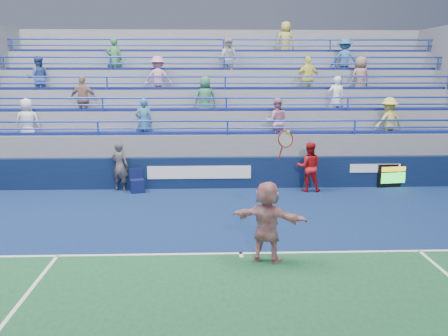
{
  "coord_description": "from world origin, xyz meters",
  "views": [
    {
      "loc": [
        -0.79,
        -10.66,
        4.08
      ],
      "look_at": [
        -0.28,
        2.5,
        1.5
      ],
      "focal_mm": 40.0,
      "sensor_mm": 36.0,
      "label": 1
    }
  ],
  "objects_px": {
    "serve_speed_board": "(394,176)",
    "tennis_player": "(267,221)",
    "line_judge": "(120,166)",
    "ball_girl": "(309,167)",
    "judge_chair": "(137,185)"
  },
  "relations": [
    {
      "from": "serve_speed_board",
      "to": "ball_girl",
      "type": "distance_m",
      "value": 3.21
    },
    {
      "from": "line_judge",
      "to": "ball_girl",
      "type": "relative_size",
      "value": 1.01
    },
    {
      "from": "serve_speed_board",
      "to": "tennis_player",
      "type": "bearing_deg",
      "value": -128.23
    },
    {
      "from": "line_judge",
      "to": "ball_girl",
      "type": "distance_m",
      "value": 6.47
    },
    {
      "from": "serve_speed_board",
      "to": "line_judge",
      "type": "distance_m",
      "value": 9.62
    },
    {
      "from": "serve_speed_board",
      "to": "tennis_player",
      "type": "xyz_separation_m",
      "value": [
        -5.36,
        -6.8,
        0.48
      ]
    },
    {
      "from": "line_judge",
      "to": "judge_chair",
      "type": "bearing_deg",
      "value": 173.56
    },
    {
      "from": "serve_speed_board",
      "to": "ball_girl",
      "type": "xyz_separation_m",
      "value": [
        -3.15,
        -0.49,
        0.43
      ]
    },
    {
      "from": "judge_chair",
      "to": "tennis_player",
      "type": "distance_m",
      "value": 7.37
    },
    {
      "from": "line_judge",
      "to": "ball_girl",
      "type": "xyz_separation_m",
      "value": [
        6.46,
        -0.34,
        -0.0
      ]
    },
    {
      "from": "tennis_player",
      "to": "ball_girl",
      "type": "xyz_separation_m",
      "value": [
        2.21,
        6.31,
        -0.05
      ]
    },
    {
      "from": "serve_speed_board",
      "to": "line_judge",
      "type": "bearing_deg",
      "value": -179.12
    },
    {
      "from": "judge_chair",
      "to": "tennis_player",
      "type": "xyz_separation_m",
      "value": [
        3.64,
        -6.37,
        0.64
      ]
    },
    {
      "from": "judge_chair",
      "to": "ball_girl",
      "type": "relative_size",
      "value": 0.47
    },
    {
      "from": "line_judge",
      "to": "serve_speed_board",
      "type": "bearing_deg",
      "value": -161.25
    }
  ]
}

